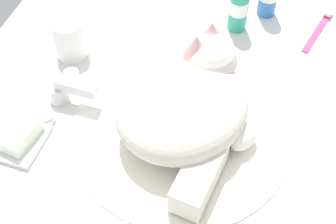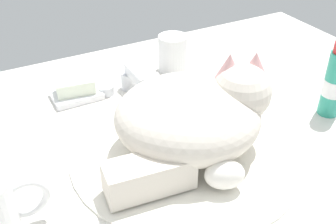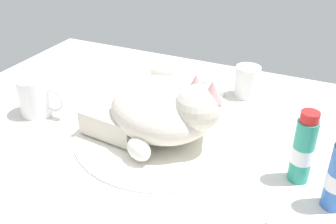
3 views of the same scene
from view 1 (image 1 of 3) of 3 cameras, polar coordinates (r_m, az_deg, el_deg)
ground_plane at (r=85.11cm, az=1.43°, el=-2.80°), size 110.00×82.50×3.00cm
sink_basin at (r=83.56cm, az=1.46°, el=-2.03°), size 36.64×36.64×0.84cm
faucet at (r=88.02cm, az=-11.68°, el=2.23°), size 12.56×9.09×5.57cm
cat at (r=78.98cm, az=2.21°, el=1.03°), size 29.71×27.23×14.43cm
rinse_cup at (r=94.84cm, az=-10.99°, el=8.18°), size 6.02×6.02×7.76cm
soap_dish at (r=85.26cm, az=-16.05°, el=-3.20°), size 9.00×6.40×1.20cm
soap_bar at (r=83.76cm, az=-16.34°, el=-2.44°), size 7.53×5.10×2.64cm
toothpaste_bottle at (r=97.86cm, az=8.07°, el=12.19°), size 3.72×3.72×13.64cm
toothbrush at (r=104.54cm, az=16.70°, el=9.11°), size 13.27×4.33×1.60cm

